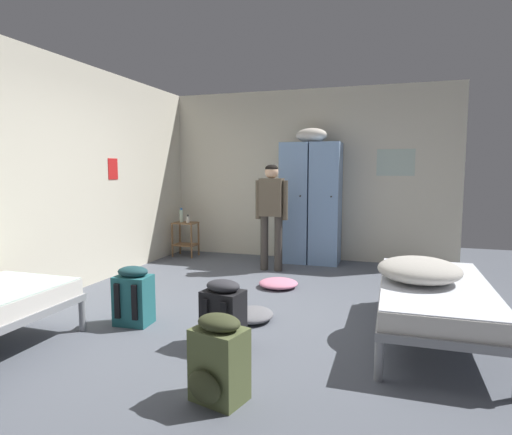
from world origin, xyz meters
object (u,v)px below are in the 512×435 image
object	(u,v)px
person_traveler	(271,207)
clothes_pile_pink	(278,283)
bedding_heap	(419,270)
backpack_black	(224,314)
shelf_unit	(185,236)
bed_right	(435,295)
backpack_teal	(134,297)
lotion_bottle	(188,219)
water_bottle	(181,216)
clothes_pile_grey	(252,315)
backpack_olive	(218,360)
locker_bank	(311,200)

from	to	relation	value
person_traveler	clothes_pile_pink	world-z (taller)	person_traveler
bedding_heap	backpack_black	xyz separation A→B (m)	(-1.52, -0.67, -0.33)
backpack_black	shelf_unit	bearing A→B (deg)	121.61
bed_right	bedding_heap	world-z (taller)	bedding_heap
bed_right	clothes_pile_pink	bearing A→B (deg)	145.44
shelf_unit	clothes_pile_pink	bearing A→B (deg)	-35.50
bed_right	bedding_heap	bearing A→B (deg)	-175.48
backpack_teal	backpack_black	distance (m)	1.01
bedding_heap	lotion_bottle	distance (m)	4.28
bed_right	lotion_bottle	xyz separation A→B (m)	(-3.58, 2.52, 0.25)
water_bottle	backpack_teal	world-z (taller)	water_bottle
clothes_pile_grey	backpack_olive	bearing A→B (deg)	-79.98
lotion_bottle	backpack_teal	size ratio (longest dim) A/B	0.25
backpack_teal	clothes_pile_grey	world-z (taller)	backpack_teal
bed_right	lotion_bottle	distance (m)	4.39
backpack_olive	lotion_bottle	bearing A→B (deg)	118.89
locker_bank	clothes_pile_pink	bearing A→B (deg)	-93.53
bed_right	backpack_teal	xyz separation A→B (m)	(-2.64, -0.48, -0.12)
backpack_olive	backpack_black	distance (m)	0.86
bedding_heap	backpack_black	size ratio (longest dim) A/B	1.33
bedding_heap	bed_right	bearing A→B (deg)	4.52
locker_bank	bed_right	bearing A→B (deg)	-60.01
lotion_bottle	backpack_black	bearing A→B (deg)	-58.98
person_traveler	lotion_bottle	distance (m)	1.68
shelf_unit	backpack_olive	size ratio (longest dim) A/B	1.04
shelf_unit	clothes_pile_grey	distance (m)	3.32
shelf_unit	person_traveler	xyz separation A→B (m)	(1.65, -0.56, 0.57)
bedding_heap	backpack_olive	world-z (taller)	bedding_heap
backpack_olive	backpack_teal	xyz separation A→B (m)	(-1.27, 1.02, 0.00)
bed_right	backpack_black	size ratio (longest dim) A/B	3.45
lotion_bottle	bedding_heap	bearing A→B (deg)	-36.30
water_bottle	backpack_teal	xyz separation A→B (m)	(1.09, -3.06, -0.42)
bed_right	person_traveler	xyz separation A→B (m)	(-2.00, 2.01, 0.53)
clothes_pile_grey	locker_bank	bearing A→B (deg)	89.14
person_traveler	shelf_unit	bearing A→B (deg)	161.29
locker_bank	lotion_bottle	distance (m)	2.04
clothes_pile_grey	water_bottle	bearing A→B (deg)	128.71
locker_bank	clothes_pile_grey	distance (m)	2.93
clothes_pile_pink	bed_right	bearing A→B (deg)	-34.56
bedding_heap	clothes_pile_pink	xyz separation A→B (m)	(-1.54, 1.16, -0.54)
backpack_teal	clothes_pile_grey	distance (m)	1.12
person_traveler	lotion_bottle	size ratio (longest dim) A/B	11.22
bedding_heap	lotion_bottle	bearing A→B (deg)	143.70
bedding_heap	clothes_pile_pink	distance (m)	2.01
shelf_unit	bedding_heap	world-z (taller)	bedding_heap
shelf_unit	water_bottle	xyz separation A→B (m)	(-0.08, 0.02, 0.33)
shelf_unit	person_traveler	bearing A→B (deg)	-18.71
backpack_black	bedding_heap	bearing A→B (deg)	23.81
lotion_bottle	backpack_teal	distance (m)	3.16
locker_bank	person_traveler	world-z (taller)	locker_bank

